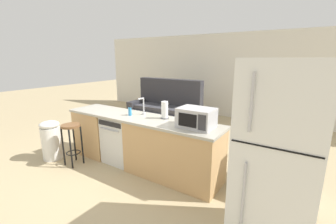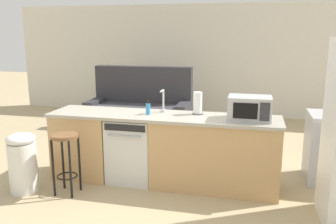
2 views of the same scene
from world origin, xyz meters
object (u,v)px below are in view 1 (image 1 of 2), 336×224
(kettle, at_px, (304,129))
(stove_range, at_px, (285,161))
(trash_bin, at_px, (51,140))
(microwave, at_px, (196,118))
(couch, at_px, (166,110))
(refrigerator, at_px, (277,158))
(bar_stool, at_px, (72,136))
(dishwasher, at_px, (123,139))
(soap_bottle, at_px, (130,111))
(paper_towel_roll, at_px, (165,110))

(kettle, bearing_deg, stove_range, 143.32)
(stove_range, height_order, trash_bin, stove_range)
(microwave, bearing_deg, couch, 131.42)
(refrigerator, bearing_deg, kettle, 80.15)
(stove_range, xyz_separation_m, bar_stool, (-3.23, -1.15, 0.08))
(kettle, bearing_deg, dishwasher, -171.32)
(soap_bottle, distance_m, trash_bin, 1.65)
(dishwasher, relative_size, bar_stool, 1.14)
(bar_stool, height_order, trash_bin, same)
(paper_towel_roll, height_order, kettle, paper_towel_roll)
(bar_stool, bearing_deg, microwave, 15.97)
(kettle, distance_m, couch, 4.04)
(bar_stool, xyz_separation_m, trash_bin, (-0.54, -0.08, -0.16))
(microwave, xyz_separation_m, couch, (-2.15, 2.44, -0.65))
(stove_range, relative_size, kettle, 4.39)
(refrigerator, relative_size, couch, 0.93)
(microwave, xyz_separation_m, soap_bottle, (-1.25, -0.01, -0.07))
(refrigerator, bearing_deg, paper_towel_roll, 158.43)
(stove_range, distance_m, refrigerator, 1.20)
(microwave, xyz_separation_m, trash_bin, (-2.64, -0.68, -0.66))
(stove_range, xyz_separation_m, kettle, (0.17, -0.13, 0.53))
(stove_range, height_order, soap_bottle, soap_bottle)
(paper_towel_roll, bearing_deg, soap_bottle, -164.50)
(paper_towel_roll, bearing_deg, kettle, 7.93)
(refrigerator, height_order, microwave, refrigerator)
(trash_bin, bearing_deg, paper_towel_roll, 22.67)
(dishwasher, distance_m, kettle, 2.86)
(soap_bottle, xyz_separation_m, kettle, (2.55, 0.44, 0.01))
(paper_towel_roll, xyz_separation_m, kettle, (1.94, 0.27, -0.05))
(paper_towel_roll, bearing_deg, microwave, -13.40)
(dishwasher, relative_size, paper_towel_roll, 2.98)
(couch, bearing_deg, dishwasher, -74.34)
(refrigerator, distance_m, trash_bin, 3.82)
(microwave, distance_m, kettle, 1.37)
(microwave, bearing_deg, refrigerator, -25.86)
(kettle, xyz_separation_m, bar_stool, (-3.40, -1.03, -0.45))
(bar_stool, distance_m, trash_bin, 0.57)
(paper_towel_roll, distance_m, couch, 2.81)
(stove_range, height_order, paper_towel_roll, paper_towel_roll)
(trash_bin, bearing_deg, microwave, 14.45)
(refrigerator, relative_size, microwave, 3.74)
(microwave, bearing_deg, trash_bin, -165.55)
(refrigerator, height_order, couch, refrigerator)
(microwave, distance_m, soap_bottle, 1.25)
(bar_stool, bearing_deg, trash_bin, -171.63)
(paper_towel_roll, relative_size, bar_stool, 0.38)
(bar_stool, bearing_deg, couch, 90.93)
(trash_bin, bearing_deg, refrigerator, 2.02)
(stove_range, bearing_deg, refrigerator, -90.01)
(microwave, height_order, soap_bottle, microwave)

